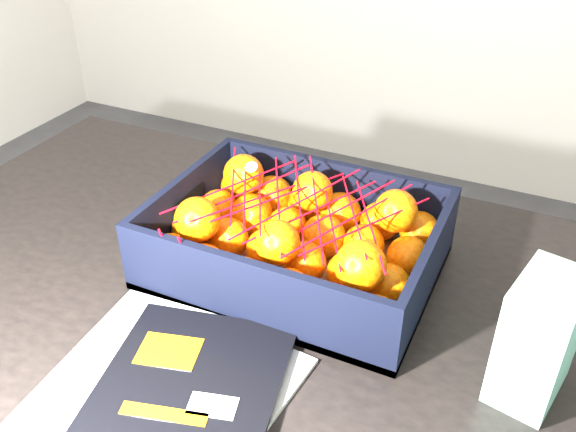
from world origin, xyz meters
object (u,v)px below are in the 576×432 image
at_px(table, 238,339).
at_px(retail_carton, 539,338).
at_px(magazine_stack, 167,395).
at_px(produce_crate, 297,249).

relative_size(table, retail_carton, 7.64).
relative_size(table, magazine_stack, 3.80).
xyz_separation_m(table, retail_carton, (0.40, -0.01, 0.18)).
height_order(table, magazine_stack, magazine_stack).
bearing_deg(magazine_stack, table, 97.68).
xyz_separation_m(magazine_stack, produce_crate, (0.03, 0.30, 0.02)).
height_order(produce_crate, retail_carton, retail_carton).
distance_m(magazine_stack, retail_carton, 0.43).
relative_size(table, produce_crate, 3.00).
bearing_deg(magazine_stack, produce_crate, 84.18).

